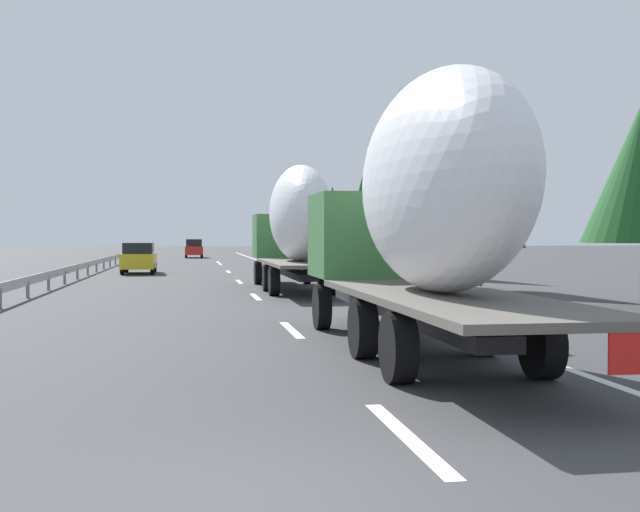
% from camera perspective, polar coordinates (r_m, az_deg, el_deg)
% --- Properties ---
extents(ground_plane, '(260.00, 260.00, 0.00)m').
position_cam_1_polar(ground_plane, '(46.23, -8.65, -1.25)').
color(ground_plane, '#38383A').
extents(lane_stripe_0, '(3.20, 0.20, 0.01)m').
position_cam_1_polar(lane_stripe_0, '(8.75, 6.20, -12.63)').
color(lane_stripe_0, white).
rests_on(lane_stripe_0, ground_plane).
extents(lane_stripe_1, '(3.20, 0.20, 0.01)m').
position_cam_1_polar(lane_stripe_1, '(18.25, -2.05, -5.27)').
color(lane_stripe_1, white).
rests_on(lane_stripe_1, ground_plane).
extents(lane_stripe_2, '(3.20, 0.20, 0.01)m').
position_cam_1_polar(lane_stripe_2, '(28.21, -4.61, -2.92)').
color(lane_stripe_2, white).
rests_on(lane_stripe_2, ground_plane).
extents(lane_stripe_3, '(3.20, 0.20, 0.01)m').
position_cam_1_polar(lane_stripe_3, '(37.73, -5.78, -1.83)').
color(lane_stripe_3, white).
rests_on(lane_stripe_3, ground_plane).
extents(lane_stripe_4, '(3.20, 0.20, 0.01)m').
position_cam_1_polar(lane_stripe_4, '(48.68, -6.56, -1.11)').
color(lane_stripe_4, white).
rests_on(lane_stripe_4, ground_plane).
extents(lane_stripe_5, '(3.20, 0.20, 0.01)m').
position_cam_1_polar(lane_stripe_5, '(61.98, -7.13, -0.58)').
color(lane_stripe_5, white).
rests_on(lane_stripe_5, ground_plane).
extents(lane_stripe_6, '(3.20, 0.20, 0.01)m').
position_cam_1_polar(lane_stripe_6, '(66.90, -7.29, -0.43)').
color(lane_stripe_6, white).
rests_on(lane_stripe_6, ground_plane).
extents(edge_line_right, '(110.00, 0.20, 0.01)m').
position_cam_1_polar(edge_line_right, '(51.57, -2.58, -0.96)').
color(edge_line_right, white).
rests_on(edge_line_right, ground_plane).
extents(truck_lead, '(12.70, 2.55, 4.80)m').
position_cam_1_polar(truck_lead, '(31.14, -1.73, 2.36)').
color(truck_lead, '#387038').
rests_on(truck_lead, ground_plane).
extents(truck_trailing, '(12.34, 2.55, 4.83)m').
position_cam_1_polar(truck_trailing, '(14.27, 7.34, 3.58)').
color(truck_trailing, '#387038').
rests_on(truck_trailing, ground_plane).
extents(car_red_compact, '(4.61, 1.77, 1.86)m').
position_cam_1_polar(car_red_compact, '(81.14, -8.97, 0.54)').
color(car_red_compact, red).
rests_on(car_red_compact, ground_plane).
extents(car_yellow_coupe, '(4.52, 1.85, 1.77)m').
position_cam_1_polar(car_yellow_coupe, '(46.89, -12.79, -0.13)').
color(car_yellow_coupe, gold).
rests_on(car_yellow_coupe, ground_plane).
extents(road_sign, '(0.10, 0.90, 3.19)m').
position_cam_1_polar(road_sign, '(53.50, -1.53, 1.48)').
color(road_sign, gray).
rests_on(road_sign, ground_plane).
extents(tree_0, '(2.46, 2.46, 6.53)m').
position_cam_1_polar(tree_0, '(70.10, 0.89, 3.02)').
color(tree_0, '#472D19').
rests_on(tree_0, ground_plane).
extents(tree_1, '(3.65, 3.65, 6.30)m').
position_cam_1_polar(tree_1, '(31.81, 11.21, 4.72)').
color(tree_1, '#472D19').
rests_on(tree_1, ground_plane).
extents(tree_3, '(2.59, 2.59, 6.64)m').
position_cam_1_polar(tree_3, '(41.32, 8.32, 4.13)').
color(tree_3, '#472D19').
rests_on(tree_3, ground_plane).
extents(tree_4, '(2.83, 2.83, 6.76)m').
position_cam_1_polar(tree_4, '(60.14, 3.05, 3.24)').
color(tree_4, '#472D19').
rests_on(tree_4, ground_plane).
extents(guardrail_median, '(94.00, 0.10, 0.76)m').
position_cam_1_polar(guardrail_median, '(49.51, -15.64, -0.44)').
color(guardrail_median, '#9EA0A5').
rests_on(guardrail_median, ground_plane).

